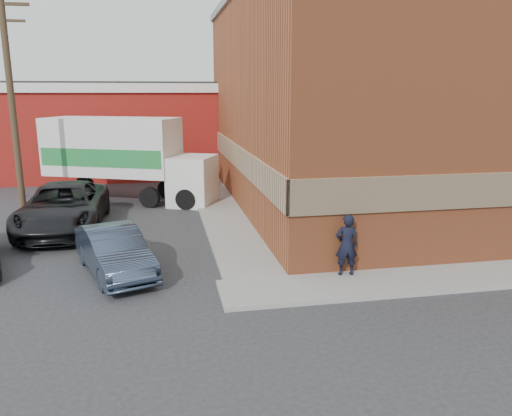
{
  "coord_description": "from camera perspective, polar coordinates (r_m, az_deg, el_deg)",
  "views": [
    {
      "loc": [
        -1.81,
        -12.57,
        5.07
      ],
      "look_at": [
        0.95,
        1.79,
        1.64
      ],
      "focal_mm": 35.0,
      "sensor_mm": 36.0,
      "label": 1
    }
  ],
  "objects": [
    {
      "name": "sidewalk_west",
      "position": [
        22.28,
        -4.38,
        0.16
      ],
      "size": [
        1.8,
        18.0,
        0.12
      ],
      "primitive_type": "cube",
      "color": "gray",
      "rests_on": "ground"
    },
    {
      "name": "sidewalk_south",
      "position": [
        15.75,
        26.36,
        -6.77
      ],
      "size": [
        16.0,
        1.8,
        0.12
      ],
      "primitive_type": "cube",
      "color": "gray",
      "rests_on": "ground"
    },
    {
      "name": "utility_pole",
      "position": [
        22.31,
        -26.16,
        11.05
      ],
      "size": [
        2.0,
        0.26,
        9.0
      ],
      "color": "#483524",
      "rests_on": "ground"
    },
    {
      "name": "box_truck",
      "position": [
        23.98,
        -14.44,
        6.01
      ],
      "size": [
        8.15,
        5.27,
        3.89
      ],
      "rotation": [
        0.0,
        0.0,
        -0.41
      ],
      "color": "white",
      "rests_on": "ground"
    },
    {
      "name": "ground",
      "position": [
        13.68,
        -2.5,
        -8.57
      ],
      "size": [
        90.0,
        90.0,
        0.0
      ],
      "primitive_type": "plane",
      "color": "#28282B",
      "rests_on": "ground"
    },
    {
      "name": "brick_building",
      "position": [
        23.91,
        15.0,
        11.84
      ],
      "size": [
        14.25,
        18.25,
        9.36
      ],
      "color": "#AB502C",
      "rests_on": "ground"
    },
    {
      "name": "warehouse",
      "position": [
        32.92,
        -18.37,
        8.6
      ],
      "size": [
        16.3,
        8.3,
        5.6
      ],
      "color": "maroon",
      "rests_on": "ground"
    },
    {
      "name": "man",
      "position": [
        13.87,
        10.3,
        -4.17
      ],
      "size": [
        0.66,
        0.47,
        1.72
      ],
      "primitive_type": "imported",
      "rotation": [
        0.0,
        0.0,
        3.05
      ],
      "color": "black",
      "rests_on": "sidewalk_south"
    },
    {
      "name": "sedan",
      "position": [
        14.67,
        -15.89,
        -4.78
      ],
      "size": [
        2.67,
        4.29,
        1.33
      ],
      "primitive_type": "imported",
      "rotation": [
        0.0,
        0.0,
        0.33
      ],
      "color": "#2F3C4F",
      "rests_on": "ground"
    },
    {
      "name": "suv_a",
      "position": [
        19.91,
        -21.13,
        0.08
      ],
      "size": [
        2.87,
        6.17,
        1.71
      ],
      "primitive_type": "imported",
      "rotation": [
        0.0,
        0.0,
        0.0
      ],
      "color": "black",
      "rests_on": "ground"
    }
  ]
}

